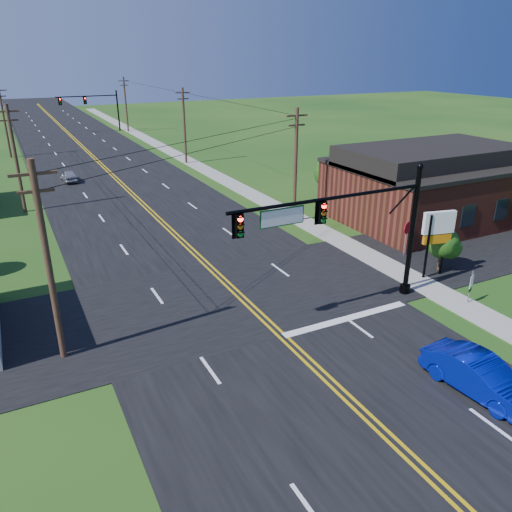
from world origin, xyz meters
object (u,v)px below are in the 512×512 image
route_sign (471,285)px  stop_sign (407,231)px  blue_car (479,377)px  signal_mast_main (347,226)px  signal_mast_far (91,105)px

route_sign → stop_sign: 7.16m
blue_car → stop_sign: (7.64, 12.63, 0.97)m
signal_mast_main → route_sign: 8.00m
stop_sign → signal_mast_main: bearing=-172.4°
signal_mast_main → route_sign: signal_mast_main is taller
signal_mast_main → signal_mast_far: (0.10, 72.00, -0.20)m
signal_mast_main → signal_mast_far: 72.00m
stop_sign → blue_car: bearing=-141.0°
route_sign → signal_mast_main: bearing=135.4°
route_sign → blue_car: bearing=-159.6°
signal_mast_main → blue_car: (0.74, -8.28, -3.97)m
blue_car → route_sign: route_sign is taller
route_sign → signal_mast_far: bearing=71.6°
blue_car → route_sign: (5.93, 5.70, 0.35)m
signal_mast_main → route_sign: bearing=-21.1°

